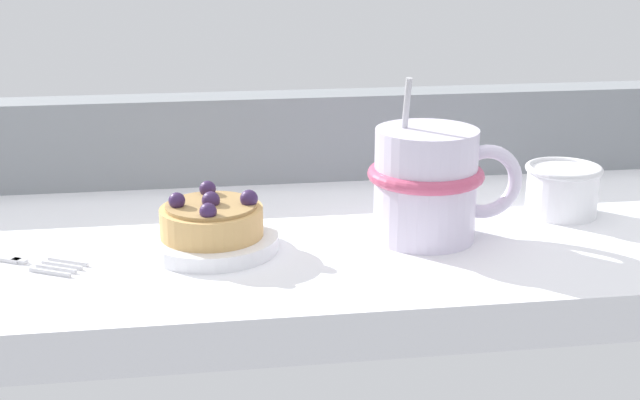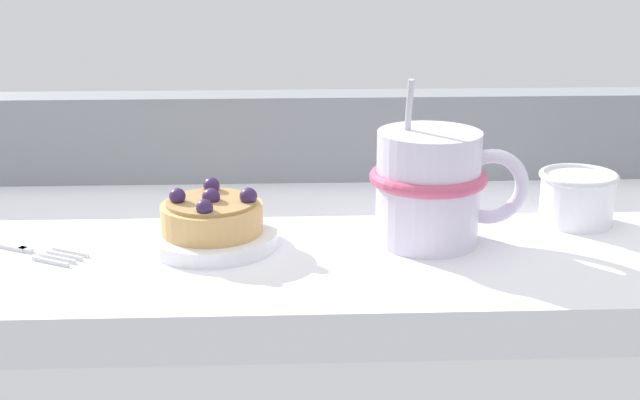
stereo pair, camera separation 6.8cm
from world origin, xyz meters
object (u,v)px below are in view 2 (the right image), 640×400
at_px(coffee_mug, 431,186).
at_px(dessert_fork, 2,243).
at_px(dessert_plate, 213,239).
at_px(raspberry_tart, 212,215).
at_px(sugar_bowl, 578,197).

relative_size(coffee_mug, dessert_fork, 0.89).
distance_m(dessert_plate, raspberry_tart, 0.02).
relative_size(raspberry_tart, dessert_fork, 0.54).
bearing_deg(raspberry_tart, coffee_mug, 0.66).
bearing_deg(raspberry_tart, dessert_fork, 178.68).
relative_size(raspberry_tart, sugar_bowl, 1.21).
height_order(raspberry_tart, dessert_fork, raspberry_tart).
distance_m(raspberry_tart, dessert_fork, 0.17).
xyz_separation_m(dessert_fork, sugar_bowl, (0.47, 0.04, 0.02)).
distance_m(raspberry_tart, sugar_bowl, 0.31).
bearing_deg(raspberry_tart, sugar_bowl, 7.70).
bearing_deg(sugar_bowl, raspberry_tart, -172.30).
bearing_deg(coffee_mug, sugar_bowl, 16.57).
relative_size(dessert_fork, sugar_bowl, 2.23).
bearing_deg(dessert_fork, coffee_mug, -0.31).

